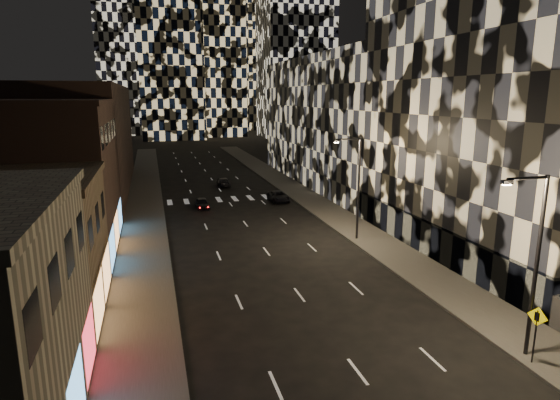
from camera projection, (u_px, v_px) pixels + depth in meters
sidewalk_left at (144, 203)px, 56.07m from camera, size 4.00×120.00×0.15m
sidewalk_right at (302, 194)px, 61.25m from camera, size 4.00×120.00×0.15m
curb_left at (162, 202)px, 56.61m from camera, size 0.20×120.00×0.15m
curb_right at (287, 195)px, 60.70m from camera, size 0.20×120.00×0.15m
retail_tan at (5, 255)px, 26.11m from camera, size 10.00×10.00×8.00m
retail_brown at (47, 181)px, 37.44m from camera, size 10.00×15.00×12.00m
retail_filler_left at (87, 139)px, 62.16m from camera, size 10.00×40.00×14.00m
midrise_right at (521, 117)px, 37.46m from camera, size 16.00×25.00×22.00m
midrise_base at (428, 238)px, 37.54m from camera, size 0.60×25.00×3.00m
midrise_filler_right at (353, 121)px, 68.48m from camera, size 16.00×40.00×18.00m
streetlight_near at (534, 255)px, 22.03m from camera, size 2.55×0.25×9.00m
streetlight_far at (356, 181)px, 40.85m from camera, size 2.55×0.25×9.00m
car_dark_midlane at (202, 203)px, 53.61m from camera, size 1.45×3.58×1.22m
car_dark_oncoming at (224, 182)px, 66.87m from camera, size 2.00×4.32×1.22m
car_dark_rightlane at (278, 197)px, 57.14m from camera, size 2.15×4.56×1.26m
ped_sign at (536, 325)px, 22.05m from camera, size 0.37×0.91×2.86m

